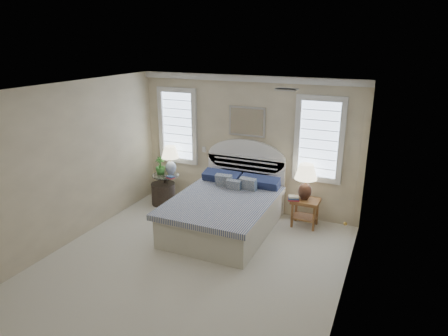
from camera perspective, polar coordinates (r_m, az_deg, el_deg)
floor at (r=6.34m, az=-5.17°, el=-13.98°), size 4.50×5.00×0.01m
ceiling at (r=5.42m, az=-5.98°, el=11.01°), size 4.50×5.00×0.01m
wall_back at (r=7.91m, az=3.33°, el=3.35°), size 4.50×0.02×2.70m
wall_left at (r=7.08m, az=-21.66°, el=0.28°), size 0.02×5.00×2.70m
wall_right at (r=5.10m, az=17.24°, el=-5.99°), size 0.02×5.00×2.70m
crown_molding at (r=7.65m, az=3.40°, el=12.67°), size 4.50×0.08×0.12m
hvac_vent at (r=5.70m, az=8.91°, el=11.04°), size 0.30×0.20×0.02m
switch_plate at (r=8.32m, az=-2.87°, el=2.67°), size 0.08×0.01×0.12m
window_left at (r=8.49m, az=-6.58°, el=6.01°), size 0.90×0.06×1.60m
window_right at (r=7.47m, az=13.43°, el=3.97°), size 0.90×0.06×1.60m
painting at (r=7.77m, az=3.28°, el=6.63°), size 0.74×0.04×0.58m
closet_door at (r=6.27m, az=18.35°, el=-3.03°), size 0.02×1.80×2.40m
bed at (r=7.31m, az=0.28°, el=-5.89°), size 1.72×2.28×1.47m
side_table_left at (r=8.52m, az=-8.32°, el=-2.52°), size 0.56×0.56×0.63m
nightstand_right at (r=7.56m, az=11.53°, el=-5.45°), size 0.50×0.40×0.53m
floor_pot at (r=8.54m, az=-8.65°, el=-3.63°), size 0.60×0.60×0.45m
lamp_left at (r=8.40m, az=-7.67°, el=1.59°), size 0.47×0.47×0.60m
lamp_right at (r=7.40m, az=11.60°, el=-1.37°), size 0.52×0.52×0.67m
potted_plant at (r=8.44m, az=-9.09°, el=0.33°), size 0.26×0.26×0.38m
books_left at (r=8.22m, az=-7.64°, el=-1.31°), size 0.18×0.15×0.04m
books_right at (r=7.42m, az=9.91°, el=-4.28°), size 0.24×0.20×0.08m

